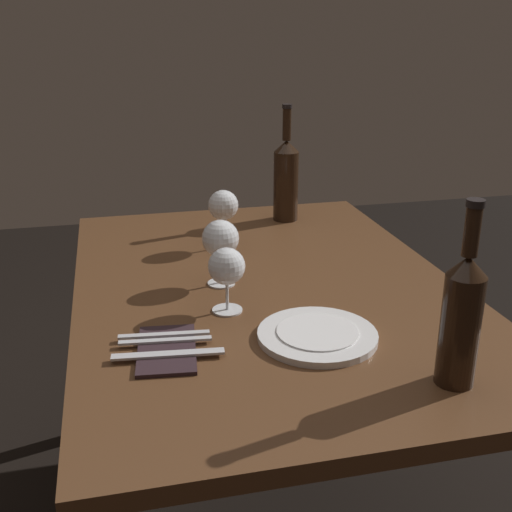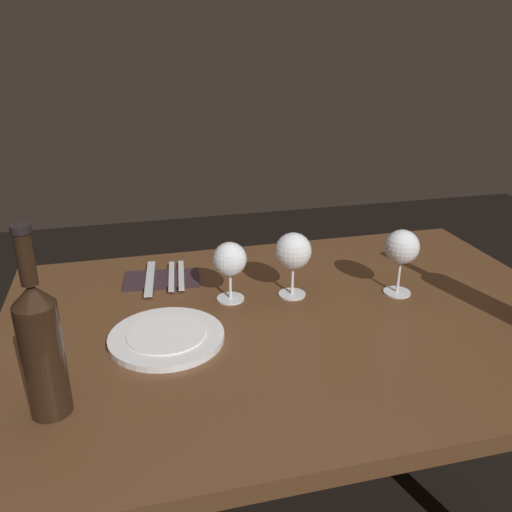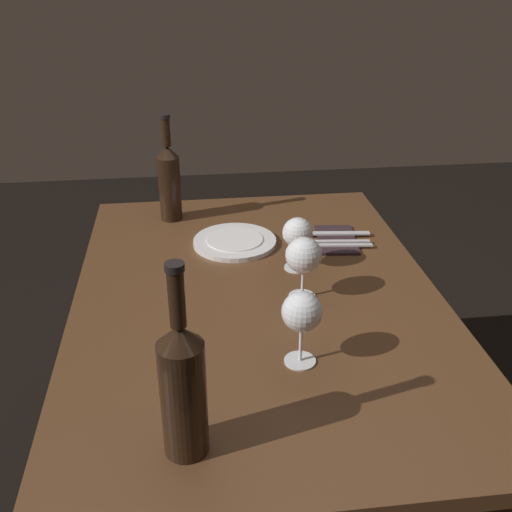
{
  "view_description": "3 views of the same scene",
  "coord_description": "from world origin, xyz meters",
  "views": [
    {
      "loc": [
        1.36,
        -0.34,
        1.34
      ],
      "look_at": [
        0.01,
        -0.03,
        0.82
      ],
      "focal_mm": 44.47,
      "sensor_mm": 36.0,
      "label": 1
    },
    {
      "loc": [
        0.35,
        1.01,
        1.32
      ],
      "look_at": [
        0.08,
        -0.07,
        0.87
      ],
      "focal_mm": 37.52,
      "sensor_mm": 36.0,
      "label": 2
    },
    {
      "loc": [
        -1.26,
        0.16,
        1.5
      ],
      "look_at": [
        0.04,
        -0.0,
        0.83
      ],
      "focal_mm": 42.2,
      "sensor_mm": 36.0,
      "label": 3
    }
  ],
  "objects": [
    {
      "name": "folded_napkin",
      "position": [
        0.28,
        -0.27,
        0.74
      ],
      "size": [
        0.2,
        0.13,
        0.01
      ],
      "color": "#2D1E23",
      "rests_on": "dining_table"
    },
    {
      "name": "wine_glass_left",
      "position": [
        -0.28,
        -0.05,
        0.86
      ],
      "size": [
        0.08,
        0.08,
        0.16
      ],
      "color": "white",
      "rests_on": "dining_table"
    },
    {
      "name": "wine_glass_centre",
      "position": [
        -0.02,
        -0.11,
        0.85
      ],
      "size": [
        0.09,
        0.09,
        0.16
      ],
      "color": "white",
      "rests_on": "dining_table"
    },
    {
      "name": "table_knife",
      "position": [
        0.31,
        -0.27,
        0.75
      ],
      "size": [
        0.04,
        0.21,
        0.0
      ],
      "color": "silver",
      "rests_on": "folded_napkin"
    },
    {
      "name": "wine_bottle_second",
      "position": [
        0.5,
        0.21,
        0.87
      ],
      "size": [
        0.07,
        0.07,
        0.33
      ],
      "color": "black",
      "rests_on": "dining_table"
    },
    {
      "name": "wine_glass_right",
      "position": [
        0.13,
        -0.12,
        0.84
      ],
      "size": [
        0.08,
        0.08,
        0.14
      ],
      "color": "white",
      "rests_on": "dining_table"
    },
    {
      "name": "fork_outer",
      "position": [
        0.23,
        -0.27,
        0.75
      ],
      "size": [
        0.03,
        0.18,
        0.0
      ],
      "color": "silver",
      "rests_on": "folded_napkin"
    },
    {
      "name": "fork_inner",
      "position": [
        0.25,
        -0.27,
        0.75
      ],
      "size": [
        0.03,
        0.18,
        0.0
      ],
      "color": "silver",
      "rests_on": "folded_napkin"
    },
    {
      "name": "dinner_plate",
      "position": [
        0.29,
        0.03,
        0.75
      ],
      "size": [
        0.24,
        0.24,
        0.02
      ],
      "color": "white",
      "rests_on": "dining_table"
    },
    {
      "name": "dining_table",
      "position": [
        0.0,
        0.0,
        0.65
      ],
      "size": [
        1.3,
        0.9,
        0.74
      ],
      "color": "#56351E",
      "rests_on": "ground"
    }
  ]
}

